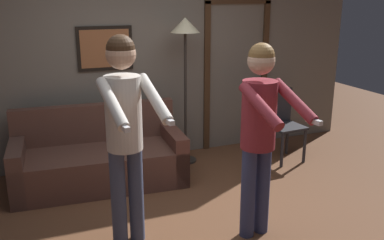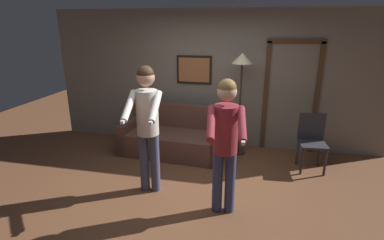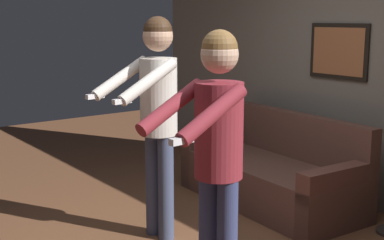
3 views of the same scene
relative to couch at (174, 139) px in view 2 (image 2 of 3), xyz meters
name	(u,v)px [view 2 (image 2 of 3)]	position (x,y,z in m)	size (l,w,h in m)	color
ground_plane	(190,194)	(0.61, -1.34, -0.28)	(12.00, 12.00, 0.00)	brown
back_wall_assembly	(214,80)	(0.63, 0.65, 1.02)	(6.40, 0.10, 2.60)	gray
couch	(174,139)	(0.00, 0.00, 0.00)	(1.95, 0.97, 0.87)	brown
torchiere_lamp	(242,69)	(1.17, 0.27, 1.30)	(0.36, 0.36, 1.85)	#332D28
person_standing_left	(147,118)	(0.02, -1.36, 0.84)	(0.49, 0.73, 1.82)	#434D6D
person_standing_right	(225,135)	(1.12, -1.65, 0.78)	(0.49, 0.67, 1.74)	#38406C
dining_chair_distant	(312,138)	(2.39, -0.10, 0.25)	(0.45, 0.45, 0.93)	#2D2D33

